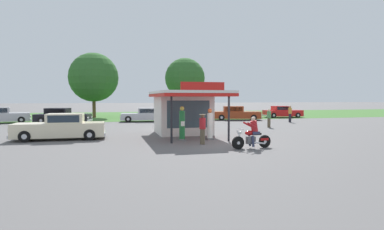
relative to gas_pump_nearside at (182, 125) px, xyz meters
The scene contains 18 objects.
ground_plane 2.72m from the gas_pump_nearside, 44.82° to the right, with size 300.00×300.00×0.00m, color #5B5959.
grass_verge_strip 28.27m from the gas_pump_nearside, 86.31° to the left, with size 120.00×24.00×0.01m, color #3D6B2D.
service_station_kiosk 3.43m from the gas_pump_nearside, 75.11° to the left, with size 4.27×6.99×3.39m.
gas_pump_nearside is the anchor object (origin of this frame).
gas_pump_offside 1.72m from the gas_pump_nearside, ahead, with size 0.44×0.44×1.87m.
motorcycle_with_rider 4.69m from the gas_pump_nearside, 54.68° to the right, with size 2.16×0.70×1.58m.
featured_classic_sedan 7.35m from the gas_pump_nearside, 161.97° to the left, with size 5.39×1.94×1.57m.
parked_car_back_row_centre_right 15.91m from the gas_pump_nearside, 91.93° to the left, with size 4.94×2.34×1.44m.
parked_car_back_row_far_right 18.63m from the gas_pump_nearside, 57.81° to the left, with size 5.75×3.32×1.57m.
parked_car_second_row_spare 17.99m from the gas_pump_nearside, 118.96° to the left, with size 5.67×2.97×1.51m.
parked_car_back_row_centre_left 25.52m from the gas_pump_nearside, 46.74° to the left, with size 5.14×2.35×1.48m.
parked_car_back_row_right 22.60m from the gas_pump_nearside, 130.04° to the left, with size 5.36×2.93×1.58m.
bystander_leaning_by_kiosk 11.00m from the gas_pump_nearside, 34.90° to the left, with size 0.34×0.34×1.58m.
bystander_chatting_near_pumps 1.93m from the gas_pump_nearside, 67.96° to the right, with size 0.36×0.36×1.65m.
bystander_strolling_foreground 17.76m from the gas_pump_nearside, 38.30° to the left, with size 0.34×0.34×1.74m.
bystander_standing_back_lot 7.62m from the gas_pump_nearside, 63.43° to the left, with size 0.34×0.34×1.51m.
tree_oak_far_left 24.76m from the gas_pump_nearside, 76.41° to the left, with size 5.38×5.38×7.89m.
tree_oak_centre 25.32m from the gas_pump_nearside, 104.00° to the left, with size 6.20×6.20×8.24m.
Camera 1 is at (-5.98, -16.50, 2.50)m, focal length 29.90 mm.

